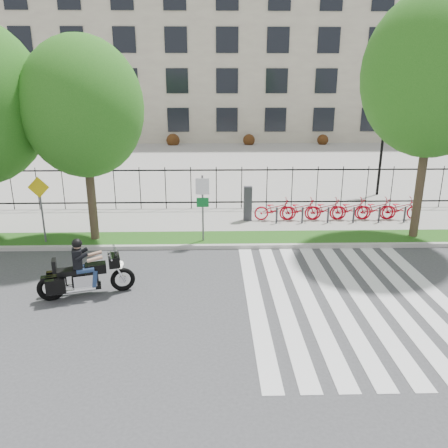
{
  "coord_description": "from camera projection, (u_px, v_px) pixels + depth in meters",
  "views": [
    {
      "loc": [
        1.07,
        -11.02,
        5.71
      ],
      "look_at": [
        1.41,
        3.0,
        1.3
      ],
      "focal_mm": 35.0,
      "sensor_mm": 36.0,
      "label": 1
    }
  ],
  "objects": [
    {
      "name": "bike_share_station",
      "position": [
        336.0,
        209.0,
        19.02
      ],
      "size": [
        7.79,
        0.86,
        1.5
      ],
      "color": "#2D2D33",
      "rests_on": "sidewalk"
    },
    {
      "name": "ground",
      "position": [
        176.0,
        301.0,
        12.19
      ],
      "size": [
        120.0,
        120.0,
        0.0
      ],
      "primitive_type": "plane",
      "color": "#3B3B3D",
      "rests_on": "ground"
    },
    {
      "name": "street_tree_1",
      "position": [
        83.0,
        108.0,
        15.33
      ],
      "size": [
        4.27,
        4.27,
        7.32
      ],
      "color": "#3E2D21",
      "rests_on": "grass_verge"
    },
    {
      "name": "motorcycle_rider",
      "position": [
        86.0,
        273.0,
        12.32
      ],
      "size": [
        2.64,
        1.2,
        2.08
      ],
      "color": "black",
      "rests_on": "ground"
    },
    {
      "name": "sign_pole_warning",
      "position": [
        40.0,
        201.0,
        15.92
      ],
      "size": [
        0.78,
        0.09,
        2.49
      ],
      "color": "#59595B",
      "rests_on": "grass_verge"
    },
    {
      "name": "crosswalk_stripes",
      "position": [
        347.0,
        299.0,
        12.3
      ],
      "size": [
        5.7,
        8.0,
        0.01
      ],
      "primitive_type": null,
      "color": "silver",
      "rests_on": "ground"
    },
    {
      "name": "curb",
      "position": [
        185.0,
        247.0,
        16.08
      ],
      "size": [
        60.0,
        0.2,
        0.15
      ],
      "primitive_type": "cube",
      "color": "#AAA7A0",
      "rests_on": "ground"
    },
    {
      "name": "sidewalk",
      "position": [
        190.0,
        220.0,
        19.28
      ],
      "size": [
        60.0,
        3.5,
        0.15
      ],
      "primitive_type": "cube",
      "color": "gray",
      "rests_on": "ground"
    },
    {
      "name": "office_building",
      "position": [
        204.0,
        50.0,
        52.04
      ],
      "size": [
        60.0,
        21.9,
        20.15
      ],
      "color": "#A79A87",
      "rests_on": "ground"
    },
    {
      "name": "sign_pole_regulatory",
      "position": [
        203.0,
        200.0,
        16.05
      ],
      "size": [
        0.5,
        0.09,
        2.5
      ],
      "color": "#59595B",
      "rests_on": "grass_verge"
    },
    {
      "name": "plaza",
      "position": [
        200.0,
        159.0,
        36.02
      ],
      "size": [
        80.0,
        34.0,
        0.1
      ],
      "primitive_type": "cube",
      "color": "gray",
      "rests_on": "ground"
    },
    {
      "name": "grass_verge",
      "position": [
        186.0,
        239.0,
        16.89
      ],
      "size": [
        60.0,
        1.5,
        0.15
      ],
      "primitive_type": "cube",
      "color": "#214912",
      "rests_on": "ground"
    },
    {
      "name": "iron_fence",
      "position": [
        191.0,
        188.0,
        20.62
      ],
      "size": [
        30.0,
        0.06,
        2.0
      ],
      "primitive_type": null,
      "color": "black",
      "rests_on": "sidewalk"
    },
    {
      "name": "street_tree_2",
      "position": [
        435.0,
        74.0,
        15.28
      ],
      "size": [
        5.07,
        5.07,
        8.91
      ],
      "color": "#3E2D21",
      "rests_on": "grass_verge"
    },
    {
      "name": "lamp_post_right",
      "position": [
        383.0,
        137.0,
        22.91
      ],
      "size": [
        1.06,
        0.7,
        4.25
      ],
      "color": "black",
      "rests_on": "ground"
    }
  ]
}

